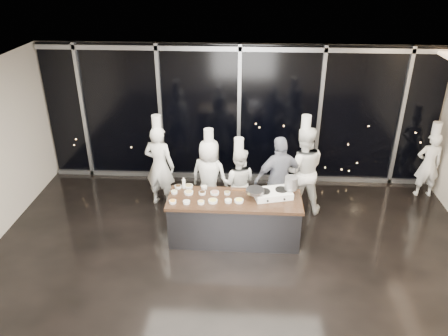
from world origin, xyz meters
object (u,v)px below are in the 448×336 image
Objects in this scene: guest at (280,179)px; chef_side at (428,164)px; demo_counter at (234,219)px; chef_left at (209,176)px; stove at (273,193)px; chef_center at (238,182)px; frying_pan at (255,191)px; chef_right at (302,170)px; chef_far_left at (160,165)px; stock_pot at (291,183)px.

chef_side is (3.32, 1.13, -0.11)m from guest.
chef_left is (-0.55, 0.99, 0.37)m from demo_counter.
chef_left is 1.04× the size of guest.
stove is 1.02m from chef_center.
frying_pan is 0.34× the size of guest.
frying_pan is at bearing 117.03° from chef_center.
chef_right is at bearing 40.46° from demo_counter.
chef_center is at bearing 12.62° from chef_side.
chef_far_left reaches higher than chef_center.
stove is 1.53m from chef_left.
stove is 0.36× the size of chef_right.
stove is 0.38× the size of chef_far_left.
guest is (0.82, -0.06, 0.13)m from chef_center.
chef_far_left is (-2.32, 1.12, -0.05)m from stove.
demo_counter is at bearing 24.67° from guest.
stove reaches higher than demo_counter.
chef_center is (0.60, -0.11, -0.06)m from chef_left.
frying_pan is 4.29m from chef_side.
frying_pan is 0.33× the size of chef_left.
stock_pot is at bearing 172.24° from chef_far_left.
stock_pot reaches higher than stove.
chef_center is 4.27m from chef_side.
stove is 0.36m from frying_pan.
demo_counter is 1.41× the size of chef_side.
guest is at bearing 61.57° from stove.
chef_left reaches higher than stock_pot.
chef_right is (2.96, -0.10, 0.04)m from chef_far_left.
chef_far_left reaches higher than stove.
chef_right reaches higher than chef_center.
stove is at bearing 25.85° from chef_side.
stove is at bearing 9.37° from demo_counter.
chef_right is at bearing -157.06° from chef_left.
demo_counter is 1.82m from chef_right.
demo_counter is 0.87m from stove.
chef_center is (0.04, 0.88, 0.31)m from demo_counter.
chef_right is (1.29, 0.26, 0.19)m from chef_center.
chef_far_left is at bearing -3.89° from chef_right.
frying_pan is at bearing 24.98° from chef_side.
chef_side is at bearing -166.24° from chef_right.
chef_center reaches higher than stove.
guest is (0.86, 0.82, 0.44)m from demo_counter.
chef_left reaches higher than chef_side.
chef_far_left reaches higher than stock_pot.
demo_counter is 1.20m from chef_left.
stock_pot is 0.12× the size of chef_far_left.
chef_far_left is 1.13× the size of guest.
chef_right is at bearing 72.11° from stock_pot.
chef_far_left is at bearing 139.37° from stove.
chef_right is (0.47, 0.32, 0.06)m from guest.
chef_far_left is at bearing 133.59° from frying_pan.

